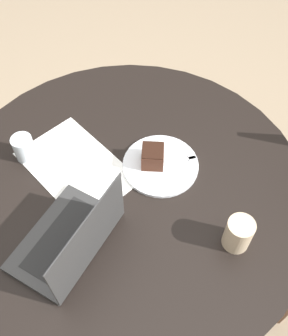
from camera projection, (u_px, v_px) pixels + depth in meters
The scene contains 9 objects.
ground_plane at pixel (132, 267), 1.92m from camera, with size 12.00×12.00×0.00m, color gray.
dining_table at pixel (128, 206), 1.44m from camera, with size 1.23×1.23×0.73m.
paper_document at pixel (76, 167), 1.36m from camera, with size 0.48×0.43×0.00m.
plate at pixel (160, 165), 1.36m from camera, with size 0.26×0.26×0.01m.
cake_slice at pixel (153, 156), 1.33m from camera, with size 0.09×0.09×0.07m.
fork at pixel (178, 161), 1.36m from camera, with size 0.03×0.17×0.00m.
coffee_glass at pixel (238, 234), 1.15m from camera, with size 0.08×0.08×0.11m.
water_glass at pixel (24, 148), 1.35m from camera, with size 0.07×0.07×0.09m.
laptop at pixel (71, 240), 1.15m from camera, with size 0.39×0.38×0.23m.
Camera 1 is at (-0.73, 0.09, 1.83)m, focal length 42.00 mm.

